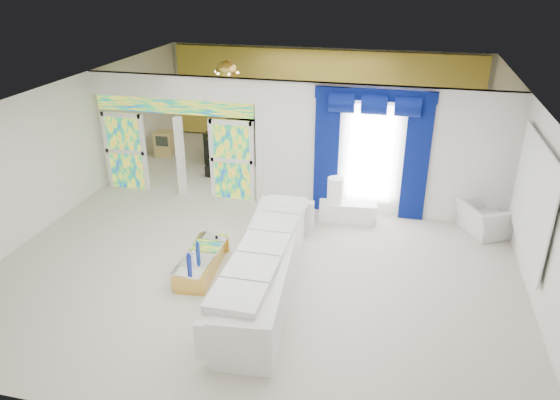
% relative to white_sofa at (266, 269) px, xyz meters
% --- Properties ---
extents(floor, '(12.00, 12.00, 0.00)m').
position_rel_white_sofa_xyz_m(floor, '(-0.40, 2.68, -0.42)').
color(floor, '#B7AF9E').
rests_on(floor, ground).
extents(dividing_wall, '(5.70, 0.18, 3.00)m').
position_rel_white_sofa_xyz_m(dividing_wall, '(1.75, 3.68, 1.08)').
color(dividing_wall, white).
rests_on(dividing_wall, ground).
extents(dividing_header, '(4.30, 0.18, 0.55)m').
position_rel_white_sofa_xyz_m(dividing_header, '(-3.25, 3.68, 2.30)').
color(dividing_header, white).
rests_on(dividing_header, dividing_wall).
extents(stained_panel_left, '(0.95, 0.04, 2.00)m').
position_rel_white_sofa_xyz_m(stained_panel_left, '(-4.68, 3.68, 0.58)').
color(stained_panel_left, '#994C3F').
rests_on(stained_panel_left, ground).
extents(stained_panel_right, '(0.95, 0.04, 2.00)m').
position_rel_white_sofa_xyz_m(stained_panel_right, '(-1.83, 3.68, 0.58)').
color(stained_panel_right, '#994C3F').
rests_on(stained_panel_right, ground).
extents(stained_transom, '(4.00, 0.05, 0.35)m').
position_rel_white_sofa_xyz_m(stained_transom, '(-3.25, 3.68, 1.83)').
color(stained_transom, '#994C3F').
rests_on(stained_transom, dividing_header).
extents(window_pane, '(1.00, 0.02, 2.30)m').
position_rel_white_sofa_xyz_m(window_pane, '(1.50, 3.58, 1.03)').
color(window_pane, white).
rests_on(window_pane, dividing_wall).
extents(blue_drape_left, '(0.55, 0.10, 2.80)m').
position_rel_white_sofa_xyz_m(blue_drape_left, '(0.50, 3.55, 0.98)').
color(blue_drape_left, '#04164C').
rests_on(blue_drape_left, ground).
extents(blue_drape_right, '(0.55, 0.10, 2.80)m').
position_rel_white_sofa_xyz_m(blue_drape_right, '(2.50, 3.55, 0.98)').
color(blue_drape_right, '#04164C').
rests_on(blue_drape_right, ground).
extents(blue_pelmet, '(2.60, 0.12, 0.25)m').
position_rel_white_sofa_xyz_m(blue_pelmet, '(1.50, 3.55, 2.40)').
color(blue_pelmet, '#04164C').
rests_on(blue_pelmet, dividing_wall).
extents(wall_mirror, '(0.04, 2.70, 1.90)m').
position_rel_white_sofa_xyz_m(wall_mirror, '(4.54, 1.68, 1.13)').
color(wall_mirror, white).
rests_on(wall_mirror, ground).
extents(gold_curtains, '(9.70, 0.12, 2.90)m').
position_rel_white_sofa_xyz_m(gold_curtains, '(-0.40, 8.58, 1.08)').
color(gold_curtains, gold).
rests_on(gold_curtains, ground).
extents(white_sofa, '(1.31, 4.48, 0.84)m').
position_rel_white_sofa_xyz_m(white_sofa, '(0.00, 0.00, 0.00)').
color(white_sofa, silver).
rests_on(white_sofa, ground).
extents(coffee_table, '(0.69, 1.70, 0.37)m').
position_rel_white_sofa_xyz_m(coffee_table, '(-1.35, 0.30, -0.24)').
color(coffee_table, gold).
rests_on(coffee_table, ground).
extents(console_table, '(1.32, 0.56, 0.43)m').
position_rel_white_sofa_xyz_m(console_table, '(1.10, 3.10, -0.21)').
color(console_table, white).
rests_on(console_table, ground).
extents(table_lamp, '(0.36, 0.36, 0.58)m').
position_rel_white_sofa_xyz_m(table_lamp, '(0.80, 3.10, 0.30)').
color(table_lamp, white).
rests_on(table_lamp, console_table).
extents(armchair, '(1.31, 1.37, 0.69)m').
position_rel_white_sofa_xyz_m(armchair, '(4.05, 3.19, -0.08)').
color(armchair, silver).
rests_on(armchair, ground).
extents(grand_piano, '(1.61, 2.02, 0.96)m').
position_rel_white_sofa_xyz_m(grand_piano, '(-2.55, 6.55, 0.06)').
color(grand_piano, black).
rests_on(grand_piano, ground).
extents(piano_bench, '(0.94, 0.43, 0.30)m').
position_rel_white_sofa_xyz_m(piano_bench, '(-2.55, 4.95, -0.27)').
color(piano_bench, black).
rests_on(piano_bench, ground).
extents(tv_console, '(0.57, 0.53, 0.75)m').
position_rel_white_sofa_xyz_m(tv_console, '(-4.85, 6.23, -0.05)').
color(tv_console, tan).
rests_on(tv_console, ground).
extents(chandelier, '(0.60, 0.60, 0.60)m').
position_rel_white_sofa_xyz_m(chandelier, '(-2.70, 6.08, 2.23)').
color(chandelier, gold).
rests_on(chandelier, ceiling).
extents(decanters, '(0.11, 0.52, 0.24)m').
position_rel_white_sofa_xyz_m(decanters, '(-1.40, 0.01, 0.05)').
color(decanters, '#152697').
rests_on(decanters, coffee_table).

